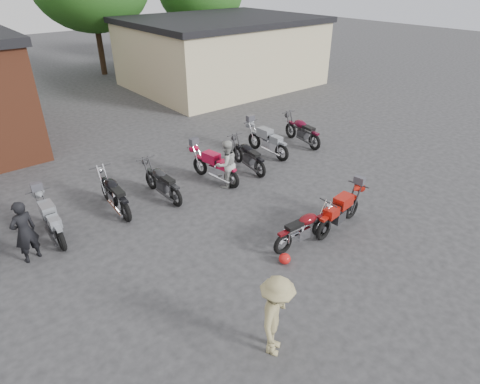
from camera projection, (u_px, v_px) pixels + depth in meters
ground at (317, 262)px, 9.59m from camera, size 90.00×90.00×0.00m
stucco_building at (222, 54)px, 23.57m from camera, size 10.00×8.00×3.50m
tree_2 at (93, 1)px, 24.51m from camera, size 7.04×7.04×8.80m
tree_3 at (201, 5)px, 29.23m from camera, size 6.08×6.08×7.60m
vintage_motorcycle at (304, 226)px, 10.00m from camera, size 1.83×0.68×1.05m
sportbike at (340, 210)px, 10.61m from camera, size 1.99×0.88×1.12m
helmet at (285, 259)px, 9.50m from camera, size 0.30×0.30×0.26m
person_dark at (25, 232)px, 9.31m from camera, size 0.66×0.52×1.59m
person_light at (226, 164)px, 12.56m from camera, size 0.78×0.62×1.57m
person_tan at (276, 317)px, 6.99m from camera, size 1.24×1.13×1.67m
row_bike_1 at (51, 218)px, 10.26m from camera, size 0.70×1.94×1.11m
row_bike_2 at (114, 192)px, 11.41m from camera, size 0.77×2.05×1.17m
row_bike_3 at (162, 180)px, 12.08m from camera, size 0.69×1.95×1.12m
row_bike_4 at (214, 165)px, 13.00m from camera, size 0.96×2.07×1.16m
row_bike_5 at (248, 154)px, 13.79m from camera, size 0.88×1.99×1.12m
row_bike_6 at (267, 139)px, 14.88m from camera, size 0.71×2.06×1.19m
row_bike_7 at (302, 129)px, 15.82m from camera, size 0.95×2.11×1.18m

